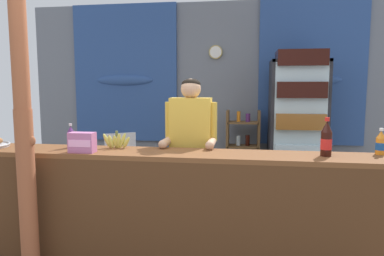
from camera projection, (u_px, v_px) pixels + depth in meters
ground_plane at (190, 225)px, 3.86m from camera, size 7.63×7.63×0.00m
back_wall_curtained at (209, 91)px, 5.46m from camera, size 5.55×0.22×2.73m
stall_counter at (168, 198)px, 2.97m from camera, size 3.63×0.45×0.94m
timber_post at (23, 116)px, 2.79m from camera, size 0.16×0.14×2.63m
drink_fridge at (297, 119)px, 4.73m from camera, size 0.72×0.71×1.94m
bottle_shelf_rack at (243, 148)px, 5.13m from camera, size 0.48×0.28×1.15m
plastic_lawn_chair at (123, 162)px, 4.74m from camera, size 0.61×0.61×0.86m
shopkeeper at (191, 140)px, 3.41m from camera, size 0.50×0.42×1.56m
soda_bottle_cola at (326, 140)px, 2.84m from camera, size 0.09×0.09×0.31m
soda_bottle_grape_soda at (71, 137)px, 3.22m from camera, size 0.07×0.07×0.22m
soda_bottle_orange_soda at (381, 143)px, 2.91m from camera, size 0.08×0.08×0.22m
snack_box_wafer at (82, 142)px, 3.00m from camera, size 0.21×0.11×0.17m
banana_bunch at (116, 141)px, 3.21m from camera, size 0.27×0.06×0.16m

